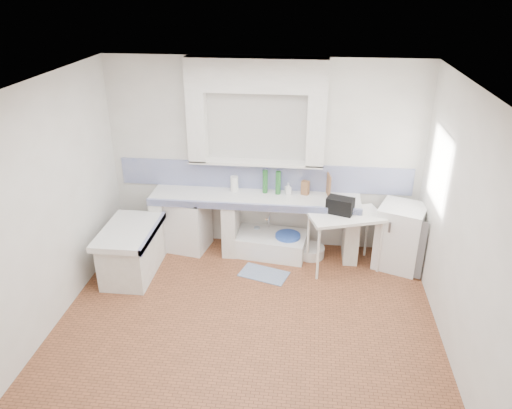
# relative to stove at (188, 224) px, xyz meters

# --- Properties ---
(floor) EXTENTS (4.50, 4.50, 0.00)m
(floor) POSITION_rel_stove_xyz_m (1.10, -1.70, -0.40)
(floor) COLOR brown
(floor) RESTS_ON ground
(ceiling) EXTENTS (4.50, 4.50, 0.00)m
(ceiling) POSITION_rel_stove_xyz_m (1.10, -1.70, 2.40)
(ceiling) COLOR white
(ceiling) RESTS_ON ground
(wall_back) EXTENTS (4.50, 0.00, 4.50)m
(wall_back) POSITION_rel_stove_xyz_m (1.10, 0.30, 1.00)
(wall_back) COLOR white
(wall_back) RESTS_ON ground
(wall_front) EXTENTS (4.50, 0.00, 4.50)m
(wall_front) POSITION_rel_stove_xyz_m (1.10, -3.70, 1.00)
(wall_front) COLOR white
(wall_front) RESTS_ON ground
(wall_left) EXTENTS (0.00, 4.50, 4.50)m
(wall_left) POSITION_rel_stove_xyz_m (-1.15, -1.70, 1.00)
(wall_left) COLOR white
(wall_left) RESTS_ON ground
(wall_right) EXTENTS (0.00, 4.50, 4.50)m
(wall_right) POSITION_rel_stove_xyz_m (3.35, -1.70, 1.00)
(wall_right) COLOR white
(wall_right) RESTS_ON ground
(alcove_mass) EXTENTS (1.90, 0.25, 0.45)m
(alcove_mass) POSITION_rel_stove_xyz_m (1.00, 0.17, 2.18)
(alcove_mass) COLOR white
(alcove_mass) RESTS_ON ground
(window_frame) EXTENTS (0.35, 0.86, 1.06)m
(window_frame) POSITION_rel_stove_xyz_m (3.53, -0.50, 1.20)
(window_frame) COLOR #382012
(window_frame) RESTS_ON ground
(lace_valance) EXTENTS (0.01, 0.84, 0.24)m
(lace_valance) POSITION_rel_stove_xyz_m (3.38, -0.50, 1.58)
(lace_valance) COLOR white
(lace_valance) RESTS_ON ground
(counter_slab) EXTENTS (3.00, 0.60, 0.08)m
(counter_slab) POSITION_rel_stove_xyz_m (1.00, -0.00, 0.46)
(counter_slab) COLOR white
(counter_slab) RESTS_ON ground
(counter_lip) EXTENTS (3.00, 0.04, 0.10)m
(counter_lip) POSITION_rel_stove_xyz_m (1.00, -0.28, 0.46)
(counter_lip) COLOR navy
(counter_lip) RESTS_ON ground
(counter_pier_left) EXTENTS (0.20, 0.55, 0.82)m
(counter_pier_left) POSITION_rel_stove_xyz_m (-0.40, -0.00, 0.01)
(counter_pier_left) COLOR white
(counter_pier_left) RESTS_ON ground
(counter_pier_mid) EXTENTS (0.20, 0.55, 0.82)m
(counter_pier_mid) POSITION_rel_stove_xyz_m (0.65, -0.00, 0.01)
(counter_pier_mid) COLOR white
(counter_pier_mid) RESTS_ON ground
(counter_pier_right) EXTENTS (0.20, 0.55, 0.82)m
(counter_pier_right) POSITION_rel_stove_xyz_m (2.40, -0.00, 0.01)
(counter_pier_right) COLOR white
(counter_pier_right) RESTS_ON ground
(peninsula_top) EXTENTS (0.70, 1.10, 0.08)m
(peninsula_top) POSITION_rel_stove_xyz_m (-0.60, -0.80, 0.26)
(peninsula_top) COLOR white
(peninsula_top) RESTS_ON ground
(peninsula_base) EXTENTS (0.60, 1.00, 0.62)m
(peninsula_base) POSITION_rel_stove_xyz_m (-0.60, -0.80, -0.09)
(peninsula_base) COLOR white
(peninsula_base) RESTS_ON ground
(peninsula_lip) EXTENTS (0.04, 1.10, 0.10)m
(peninsula_lip) POSITION_rel_stove_xyz_m (-0.27, -0.80, 0.26)
(peninsula_lip) COLOR navy
(peninsula_lip) RESTS_ON ground
(backsplash) EXTENTS (4.27, 0.03, 0.40)m
(backsplash) POSITION_rel_stove_xyz_m (1.10, 0.28, 0.70)
(backsplash) COLOR navy
(backsplash) RESTS_ON ground
(stove) EXTENTS (0.65, 0.64, 0.80)m
(stove) POSITION_rel_stove_xyz_m (0.00, 0.00, 0.00)
(stove) COLOR white
(stove) RESTS_ON ground
(sink) EXTENTS (1.21, 0.77, 0.27)m
(sink) POSITION_rel_stove_xyz_m (1.19, -0.01, -0.26)
(sink) COLOR white
(sink) RESTS_ON ground
(side_table) EXTENTS (1.11, 0.83, 0.04)m
(side_table) POSITION_rel_stove_xyz_m (2.28, -0.30, 0.01)
(side_table) COLOR white
(side_table) RESTS_ON ground
(fridge) EXTENTS (0.76, 0.76, 0.92)m
(fridge) POSITION_rel_stove_xyz_m (3.06, -0.15, 0.06)
(fridge) COLOR white
(fridge) RESTS_ON ground
(bucket_red) EXTENTS (0.33, 0.33, 0.27)m
(bucket_red) POSITION_rel_stove_xyz_m (0.91, -0.08, -0.26)
(bucket_red) COLOR red
(bucket_red) RESTS_ON ground
(bucket_orange) EXTENTS (0.39, 0.39, 0.29)m
(bucket_orange) POSITION_rel_stove_xyz_m (1.34, -0.01, -0.25)
(bucket_orange) COLOR #CA611E
(bucket_orange) RESTS_ON ground
(bucket_blue) EXTENTS (0.39, 0.39, 0.34)m
(bucket_blue) POSITION_rel_stove_xyz_m (1.50, -0.07, -0.23)
(bucket_blue) COLOR blue
(bucket_blue) RESTS_ON ground
(basin_white) EXTENTS (0.49, 0.49, 0.15)m
(basin_white) POSITION_rel_stove_xyz_m (1.85, -0.06, -0.32)
(basin_white) COLOR white
(basin_white) RESTS_ON ground
(water_bottle_a) EXTENTS (0.09, 0.09, 0.32)m
(water_bottle_a) POSITION_rel_stove_xyz_m (1.02, 0.15, -0.24)
(water_bottle_a) COLOR silver
(water_bottle_a) RESTS_ON ground
(water_bottle_b) EXTENTS (0.09, 0.09, 0.29)m
(water_bottle_b) POSITION_rel_stove_xyz_m (1.22, 0.15, -0.26)
(water_bottle_b) COLOR silver
(water_bottle_b) RESTS_ON ground
(black_bag) EXTENTS (0.40, 0.31, 0.22)m
(black_bag) POSITION_rel_stove_xyz_m (2.20, -0.25, 0.53)
(black_bag) COLOR black
(black_bag) RESTS_ON side_table
(green_bottle_a) EXTENTS (0.09, 0.09, 0.34)m
(green_bottle_a) POSITION_rel_stove_xyz_m (1.14, 0.15, 0.67)
(green_bottle_a) COLOR #24652A
(green_bottle_a) RESTS_ON counter_slab
(green_bottle_b) EXTENTS (0.10, 0.10, 0.35)m
(green_bottle_b) POSITION_rel_stove_xyz_m (1.33, 0.12, 0.67)
(green_bottle_b) COLOR #24652A
(green_bottle_b) RESTS_ON counter_slab
(knife_block) EXTENTS (0.13, 0.12, 0.21)m
(knife_block) POSITION_rel_stove_xyz_m (1.72, 0.15, 0.60)
(knife_block) COLOR #97613C
(knife_block) RESTS_ON counter_slab
(cutting_board) EXTENTS (0.06, 0.23, 0.32)m
(cutting_board) POSITION_rel_stove_xyz_m (2.04, 0.15, 0.66)
(cutting_board) COLOR #97613C
(cutting_board) RESTS_ON counter_slab
(paper_towel) EXTENTS (0.14, 0.14, 0.23)m
(paper_towel) POSITION_rel_stove_xyz_m (0.69, 0.15, 0.62)
(paper_towel) COLOR white
(paper_towel) RESTS_ON counter_slab
(soap_bottle) EXTENTS (0.10, 0.10, 0.17)m
(soap_bottle) POSITION_rel_stove_xyz_m (1.47, 0.12, 0.59)
(soap_bottle) COLOR white
(soap_bottle) RESTS_ON counter_slab
(rug) EXTENTS (0.73, 0.55, 0.01)m
(rug) POSITION_rel_stove_xyz_m (1.20, -0.63, -0.39)
(rug) COLOR navy
(rug) RESTS_ON ground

